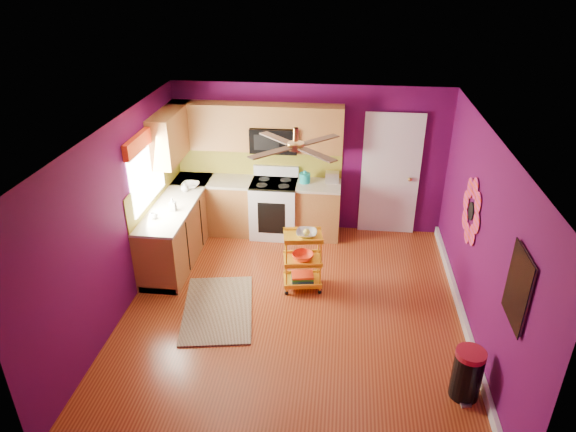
# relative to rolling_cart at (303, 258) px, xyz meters

# --- Properties ---
(ground) EXTENTS (5.00, 5.00, 0.00)m
(ground) POSITION_rel_rolling_cart_xyz_m (-0.08, -0.60, -0.49)
(ground) COLOR maroon
(ground) RESTS_ON ground
(room_envelope) EXTENTS (4.54, 5.04, 2.52)m
(room_envelope) POSITION_rel_rolling_cart_xyz_m (-0.05, -0.60, 1.14)
(room_envelope) COLOR #510943
(room_envelope) RESTS_ON ground
(lower_cabinets) EXTENTS (2.81, 2.31, 0.94)m
(lower_cabinets) POSITION_rel_rolling_cart_xyz_m (-1.42, 1.22, -0.06)
(lower_cabinets) COLOR brown
(lower_cabinets) RESTS_ON ground
(electric_range) EXTENTS (0.76, 0.66, 1.13)m
(electric_range) POSITION_rel_rolling_cart_xyz_m (-0.63, 1.57, -0.01)
(electric_range) COLOR white
(electric_range) RESTS_ON ground
(upper_cabinetry) EXTENTS (2.80, 2.30, 1.26)m
(upper_cabinetry) POSITION_rel_rolling_cart_xyz_m (-1.32, 1.57, 1.31)
(upper_cabinetry) COLOR brown
(upper_cabinetry) RESTS_ON ground
(left_window) EXTENTS (0.08, 1.35, 1.08)m
(left_window) POSITION_rel_rolling_cart_xyz_m (-2.30, 0.45, 1.25)
(left_window) COLOR white
(left_window) RESTS_ON ground
(panel_door) EXTENTS (0.95, 0.11, 2.15)m
(panel_door) POSITION_rel_rolling_cart_xyz_m (1.27, 1.87, 0.53)
(panel_door) COLOR white
(panel_door) RESTS_ON ground
(right_wall_art) EXTENTS (0.04, 2.74, 1.04)m
(right_wall_art) POSITION_rel_rolling_cart_xyz_m (2.15, -0.94, 0.95)
(right_wall_art) COLOR black
(right_wall_art) RESTS_ON ground
(ceiling_fan) EXTENTS (1.01, 1.01, 0.26)m
(ceiling_fan) POSITION_rel_rolling_cart_xyz_m (-0.08, -0.40, 1.80)
(ceiling_fan) COLOR #BF8C3F
(ceiling_fan) RESTS_ON ground
(shag_rug) EXTENTS (1.14, 1.61, 0.02)m
(shag_rug) POSITION_rel_rolling_cart_xyz_m (-1.10, -0.65, -0.48)
(shag_rug) COLOR #321E10
(shag_rug) RESTS_ON ground
(rolling_cart) EXTENTS (0.58, 0.46, 0.96)m
(rolling_cart) POSITION_rel_rolling_cart_xyz_m (0.00, 0.00, 0.00)
(rolling_cart) COLOR yellow
(rolling_cart) RESTS_ON ground
(trash_can) EXTENTS (0.38, 0.39, 0.61)m
(trash_can) POSITION_rel_rolling_cart_xyz_m (1.91, -1.83, -0.19)
(trash_can) COLOR black
(trash_can) RESTS_ON ground
(teal_kettle) EXTENTS (0.18, 0.18, 0.21)m
(teal_kettle) POSITION_rel_rolling_cart_xyz_m (-0.12, 1.64, 0.53)
(teal_kettle) COLOR #16A9A6
(teal_kettle) RESTS_ON lower_cabinets
(toaster) EXTENTS (0.22, 0.15, 0.18)m
(toaster) POSITION_rel_rolling_cart_xyz_m (0.32, 1.70, 0.54)
(toaster) COLOR beige
(toaster) RESTS_ON lower_cabinets
(soap_bottle_a) EXTENTS (0.09, 0.09, 0.20)m
(soap_bottle_a) POSITION_rel_rolling_cart_xyz_m (-1.96, 0.39, 0.55)
(soap_bottle_a) COLOR #EA3F72
(soap_bottle_a) RESTS_ON lower_cabinets
(soap_bottle_b) EXTENTS (0.12, 0.12, 0.15)m
(soap_bottle_b) POSITION_rel_rolling_cart_xyz_m (-1.98, 1.07, 0.52)
(soap_bottle_b) COLOR white
(soap_bottle_b) RESTS_ON lower_cabinets
(counter_dish) EXTENTS (0.28, 0.28, 0.07)m
(counter_dish) POSITION_rel_rolling_cart_xyz_m (-1.94, 1.24, 0.48)
(counter_dish) COLOR white
(counter_dish) RESTS_ON lower_cabinets
(counter_cup) EXTENTS (0.11, 0.11, 0.09)m
(counter_cup) POSITION_rel_rolling_cart_xyz_m (-2.15, 0.11, 0.49)
(counter_cup) COLOR white
(counter_cup) RESTS_ON lower_cabinets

